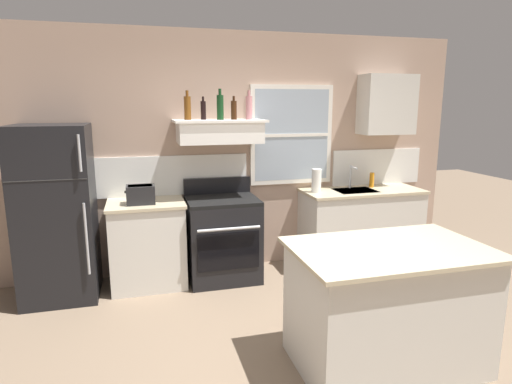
{
  "coord_description": "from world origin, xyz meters",
  "views": [
    {
      "loc": [
        -1.09,
        -2.63,
        1.92
      ],
      "look_at": [
        -0.05,
        1.2,
        1.1
      ],
      "focal_mm": 30.38,
      "sensor_mm": 36.0,
      "label": 1
    }
  ],
  "objects": [
    {
      "name": "ground_plane",
      "position": [
        0.0,
        0.0,
        0.0
      ],
      "size": [
        16.0,
        16.0,
        0.0
      ],
      "primitive_type": "plane",
      "color": "#7A6651"
    },
    {
      "name": "back_wall",
      "position": [
        0.03,
        2.23,
        1.35
      ],
      "size": [
        5.4,
        0.11,
        2.7
      ],
      "color": "tan",
      "rests_on": "ground_plane"
    },
    {
      "name": "refrigerator",
      "position": [
        -1.9,
        1.84,
        0.86
      ],
      "size": [
        0.7,
        0.72,
        1.72
      ],
      "color": "black",
      "rests_on": "ground_plane"
    },
    {
      "name": "counter_left_of_stove",
      "position": [
        -1.05,
        1.9,
        0.46
      ],
      "size": [
        0.79,
        0.63,
        0.91
      ],
      "color": "silver",
      "rests_on": "ground_plane"
    },
    {
      "name": "toaster",
      "position": [
        -1.1,
        1.83,
        1.01
      ],
      "size": [
        0.3,
        0.2,
        0.19
      ],
      "color": "black",
      "rests_on": "counter_left_of_stove"
    },
    {
      "name": "stove_range",
      "position": [
        -0.25,
        1.86,
        0.46
      ],
      "size": [
        0.76,
        0.69,
        1.09
      ],
      "color": "black",
      "rests_on": "ground_plane"
    },
    {
      "name": "range_hood_shelf",
      "position": [
        -0.25,
        1.96,
        1.62
      ],
      "size": [
        0.96,
        0.52,
        0.24
      ],
      "color": "white"
    },
    {
      "name": "bottle_amber_wine",
      "position": [
        -0.57,
        2.0,
        1.87
      ],
      "size": [
        0.07,
        0.07,
        0.3
      ],
      "color": "brown",
      "rests_on": "range_hood_shelf"
    },
    {
      "name": "bottle_balsamic_dark",
      "position": [
        -0.41,
        2.01,
        1.85
      ],
      "size": [
        0.06,
        0.06,
        0.24
      ],
      "color": "black",
      "rests_on": "range_hood_shelf"
    },
    {
      "name": "bottle_dark_green_wine",
      "position": [
        -0.24,
        1.92,
        1.88
      ],
      "size": [
        0.07,
        0.07,
        0.32
      ],
      "color": "#143819",
      "rests_on": "range_hood_shelf"
    },
    {
      "name": "bottle_brown_stout",
      "position": [
        -0.09,
        1.94,
        1.85
      ],
      "size": [
        0.06,
        0.06,
        0.25
      ],
      "color": "#381E0F",
      "rests_on": "range_hood_shelf"
    },
    {
      "name": "bottle_rose_pink",
      "position": [
        0.07,
        1.93,
        1.87
      ],
      "size": [
        0.07,
        0.07,
        0.31
      ],
      "color": "#C67F84",
      "rests_on": "range_hood_shelf"
    },
    {
      "name": "counter_right_with_sink",
      "position": [
        1.45,
        1.9,
        0.46
      ],
      "size": [
        1.43,
        0.63,
        0.91
      ],
      "color": "silver",
      "rests_on": "ground_plane"
    },
    {
      "name": "sink_faucet",
      "position": [
        1.35,
        2.0,
        1.08
      ],
      "size": [
        0.03,
        0.17,
        0.28
      ],
      "color": "silver",
      "rests_on": "counter_right_with_sink"
    },
    {
      "name": "paper_towel_roll",
      "position": [
        0.86,
        1.9,
        1.04
      ],
      "size": [
        0.11,
        0.11,
        0.27
      ],
      "primitive_type": "cylinder",
      "color": "white",
      "rests_on": "counter_right_with_sink"
    },
    {
      "name": "dish_soap_bottle",
      "position": [
        1.63,
        2.0,
        1.0
      ],
      "size": [
        0.06,
        0.06,
        0.18
      ],
      "primitive_type": "cylinder",
      "color": "orange",
      "rests_on": "counter_right_with_sink"
    },
    {
      "name": "kitchen_island",
      "position": [
        0.6,
        -0.05,
        0.46
      ],
      "size": [
        1.4,
        0.9,
        0.91
      ],
      "color": "silver",
      "rests_on": "ground_plane"
    },
    {
      "name": "upper_cabinet_right",
      "position": [
        1.8,
        2.04,
        1.9
      ],
      "size": [
        0.64,
        0.32,
        0.7
      ],
      "color": "silver"
    }
  ]
}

